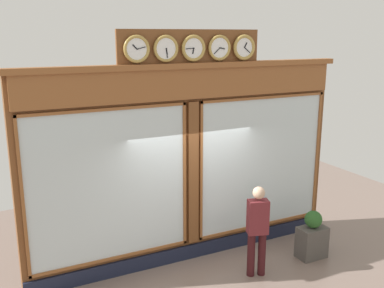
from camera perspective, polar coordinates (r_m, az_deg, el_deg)
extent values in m
cube|color=brown|center=(8.42, -0.46, -2.78)|extent=(6.25, 0.30, 3.67)
cube|color=#191E33|center=(8.92, 0.06, -13.55)|extent=(6.25, 0.08, 0.28)
cube|color=brown|center=(7.95, 0.13, 7.74)|extent=(6.12, 0.08, 0.54)
cube|color=brown|center=(7.94, 0.07, 10.04)|extent=(6.37, 0.20, 0.10)
cube|color=silver|center=(9.11, 9.02, -2.45)|extent=(2.77, 0.02, 2.63)
cube|color=brown|center=(8.82, 9.42, 5.92)|extent=(2.87, 0.04, 0.05)
cube|color=brown|center=(9.56, 8.78, -10.22)|extent=(2.87, 0.04, 0.05)
cube|color=brown|center=(9.96, 15.72, -1.39)|extent=(0.05, 0.04, 2.73)
cube|color=brown|center=(8.38, 1.18, -3.73)|extent=(0.05, 0.04, 2.73)
cube|color=silver|center=(7.77, -10.52, -5.39)|extent=(2.77, 0.02, 2.63)
cube|color=brown|center=(7.43, -10.93, 4.38)|extent=(2.87, 0.04, 0.05)
cube|color=brown|center=(8.29, -10.06, -14.22)|extent=(2.87, 0.04, 0.05)
cube|color=brown|center=(7.52, -20.91, -6.77)|extent=(0.05, 0.04, 2.73)
cube|color=brown|center=(8.23, -0.98, -4.06)|extent=(0.05, 0.04, 2.73)
cube|color=brown|center=(8.31, 0.09, -3.89)|extent=(0.20, 0.10, 2.73)
cube|color=brown|center=(7.96, -0.07, 12.22)|extent=(2.73, 0.06, 0.64)
cylinder|color=white|center=(8.41, 6.71, 12.22)|extent=(0.37, 0.02, 0.37)
torus|color=#B79347|center=(8.40, 6.72, 12.22)|extent=(0.46, 0.06, 0.46)
cube|color=black|center=(8.41, 6.92, 12.51)|extent=(0.06, 0.01, 0.10)
cube|color=black|center=(8.43, 7.11, 11.88)|extent=(0.13, 0.01, 0.11)
sphere|color=black|center=(8.39, 6.78, 12.21)|extent=(0.02, 0.02, 0.02)
cylinder|color=white|center=(8.13, 3.56, 12.23)|extent=(0.37, 0.02, 0.37)
torus|color=#B79347|center=(8.13, 3.57, 12.23)|extent=(0.45, 0.05, 0.45)
cube|color=black|center=(8.15, 3.92, 12.16)|extent=(0.10, 0.01, 0.04)
cube|color=black|center=(8.09, 3.24, 11.86)|extent=(0.12, 0.01, 0.11)
sphere|color=black|center=(8.12, 3.62, 12.23)|extent=(0.02, 0.02, 0.02)
cylinder|color=white|center=(7.89, 0.20, 12.20)|extent=(0.37, 0.02, 0.37)
torus|color=#B79347|center=(7.88, 0.21, 12.20)|extent=(0.46, 0.06, 0.46)
cube|color=black|center=(7.87, 0.17, 11.85)|extent=(0.04, 0.01, 0.10)
cube|color=black|center=(7.84, -0.27, 12.16)|extent=(0.16, 0.01, 0.02)
sphere|color=black|center=(7.87, 0.26, 12.20)|extent=(0.02, 0.02, 0.02)
cylinder|color=white|center=(7.66, -3.36, 12.13)|extent=(0.37, 0.02, 0.37)
torus|color=#B79347|center=(7.66, -3.35, 12.13)|extent=(0.45, 0.05, 0.45)
cube|color=black|center=(7.66, -3.26, 11.76)|extent=(0.03, 0.01, 0.10)
cube|color=black|center=(7.66, -3.24, 11.55)|extent=(0.03, 0.01, 0.16)
sphere|color=black|center=(7.65, -3.31, 12.13)|extent=(0.02, 0.02, 0.02)
cylinder|color=white|center=(7.47, -7.12, 12.01)|extent=(0.37, 0.02, 0.37)
torus|color=#B79347|center=(7.47, -7.11, 12.01)|extent=(0.46, 0.06, 0.46)
cube|color=black|center=(7.45, -7.36, 12.26)|extent=(0.08, 0.01, 0.08)
cube|color=black|center=(7.49, -6.52, 12.15)|extent=(0.16, 0.01, 0.05)
sphere|color=black|center=(7.46, -7.07, 12.00)|extent=(0.02, 0.02, 0.02)
cylinder|color=#3A1316|center=(8.28, 7.59, -13.89)|extent=(0.14, 0.14, 0.82)
cylinder|color=#3A1316|center=(8.33, 8.95, -13.75)|extent=(0.14, 0.14, 0.82)
cube|color=maroon|center=(8.00, 8.45, -9.25)|extent=(0.41, 0.32, 0.62)
sphere|color=tan|center=(7.83, 8.57, -6.22)|extent=(0.22, 0.22, 0.22)
cube|color=#4C4742|center=(9.17, 15.12, -12.08)|extent=(0.56, 0.36, 0.62)
sphere|color=#285623|center=(8.97, 15.32, -9.31)|extent=(0.34, 0.34, 0.34)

